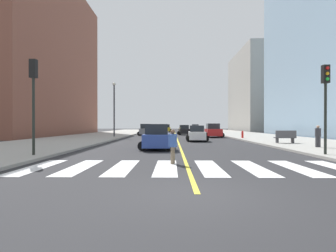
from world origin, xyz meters
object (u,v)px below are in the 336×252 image
at_px(fire_hydrant, 242,134).
at_px(car_white_fifth, 197,134).
at_px(car_yellow_second, 167,128).
at_px(car_red_fourth, 213,131).
at_px(car_gray_nearest, 146,130).
at_px(traffic_light_far_corner, 34,88).
at_px(pedestrian_crossing, 173,145).
at_px(car_silver_seventh, 195,128).
at_px(car_black_third, 184,130).
at_px(street_lamp, 114,105).
at_px(car_blue_sixth, 157,137).
at_px(pedestrian_waiting_east, 318,135).
at_px(traffic_light_near_corner, 326,92).
at_px(park_bench, 285,137).

bearing_deg(fire_hydrant, car_white_fifth, -146.97).
height_order(car_yellow_second, car_red_fourth, car_red_fourth).
height_order(car_gray_nearest, car_yellow_second, car_gray_nearest).
relative_size(traffic_light_far_corner, pedestrian_crossing, 3.30).
bearing_deg(car_silver_seventh, car_black_third, 80.75).
bearing_deg(street_lamp, car_blue_sixth, -67.09).
xyz_separation_m(pedestrian_crossing, pedestrian_waiting_east, (10.62, 7.02, 0.16)).
distance_m(car_yellow_second, traffic_light_near_corner, 49.63).
relative_size(park_bench, pedestrian_crossing, 1.17).
height_order(car_red_fourth, fire_hydrant, car_red_fourth).
distance_m(car_blue_sixth, pedestrian_crossing, 6.98).
height_order(car_gray_nearest, park_bench, car_gray_nearest).
bearing_deg(street_lamp, pedestrian_crossing, -70.91).
distance_m(car_gray_nearest, fire_hydrant, 17.03).
bearing_deg(pedestrian_crossing, car_blue_sixth, 15.58).
bearing_deg(car_red_fourth, fire_hydrant, 121.88).
xyz_separation_m(car_yellow_second, car_red_fourth, (7.23, -26.52, 0.04)).
distance_m(car_yellow_second, street_lamp, 28.90).
distance_m(park_bench, pedestrian_crossing, 14.99).
bearing_deg(car_blue_sixth, traffic_light_near_corner, -25.69).
xyz_separation_m(traffic_light_near_corner, pedestrian_crossing, (-8.45, -2.57, -2.75)).
distance_m(car_gray_nearest, car_yellow_second, 20.68).
relative_size(car_gray_nearest, traffic_light_far_corner, 0.85).
bearing_deg(car_black_third, traffic_light_near_corner, 99.20).
relative_size(car_gray_nearest, car_blue_sixth, 1.06).
bearing_deg(street_lamp, traffic_light_near_corner, -51.43).
relative_size(car_yellow_second, car_blue_sixth, 1.03).
bearing_deg(pedestrian_waiting_east, traffic_light_far_corner, 41.35).
xyz_separation_m(car_black_third, car_blue_sixth, (-3.28, -26.15, 0.04)).
bearing_deg(car_yellow_second, pedestrian_waiting_east, -73.47).
height_order(pedestrian_waiting_east, street_lamp, street_lamp).
bearing_deg(traffic_light_near_corner, car_silver_seventh, -87.04).
height_order(car_yellow_second, car_white_fifth, car_yellow_second).
relative_size(car_red_fourth, car_blue_sixth, 1.07).
relative_size(traffic_light_far_corner, fire_hydrant, 5.80).
height_order(car_red_fourth, pedestrian_crossing, car_red_fourth).
bearing_deg(pedestrian_waiting_east, fire_hydrant, -55.72).
xyz_separation_m(park_bench, street_lamp, (-18.13, 12.17, 3.89)).
bearing_deg(traffic_light_far_corner, car_black_third, 72.70).
distance_m(car_silver_seventh, traffic_light_far_corner, 52.08).
height_order(car_silver_seventh, pedestrian_waiting_east, car_silver_seventh).
xyz_separation_m(car_black_third, car_red_fourth, (3.72, -8.42, 0.10)).
bearing_deg(car_blue_sixth, car_yellow_second, 88.90).
distance_m(car_gray_nearest, street_lamp, 9.05).
distance_m(car_blue_sixth, traffic_light_near_corner, 10.87).
distance_m(car_gray_nearest, park_bench, 24.35).
height_order(car_black_third, car_blue_sixth, car_blue_sixth).
distance_m(car_red_fourth, traffic_light_near_corner, 22.36).
height_order(car_blue_sixth, car_silver_seventh, car_silver_seventh).
xyz_separation_m(pedestrian_waiting_east, fire_hydrant, (-1.88, 12.82, -0.45)).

